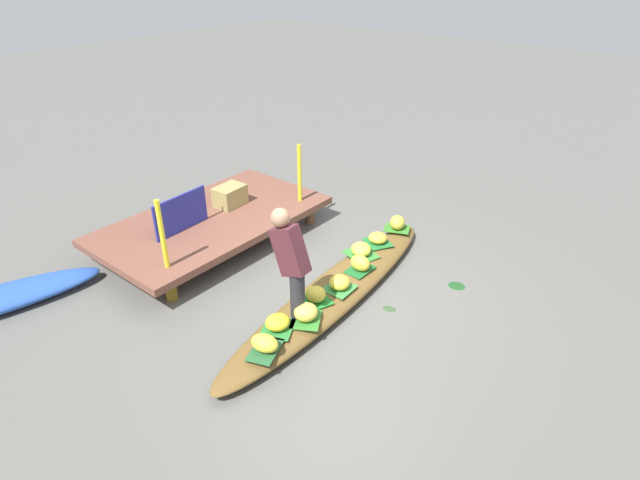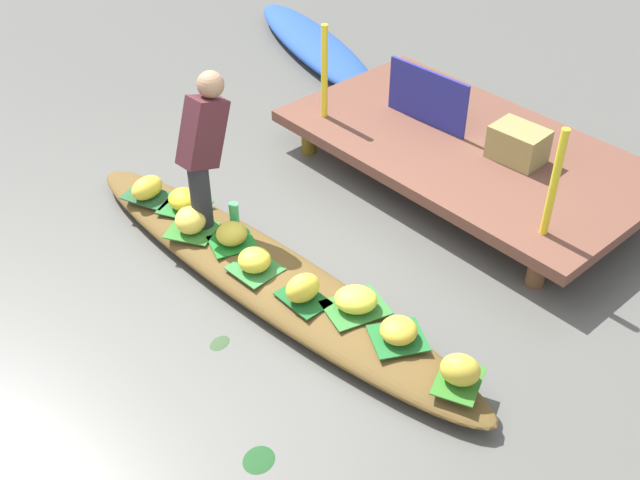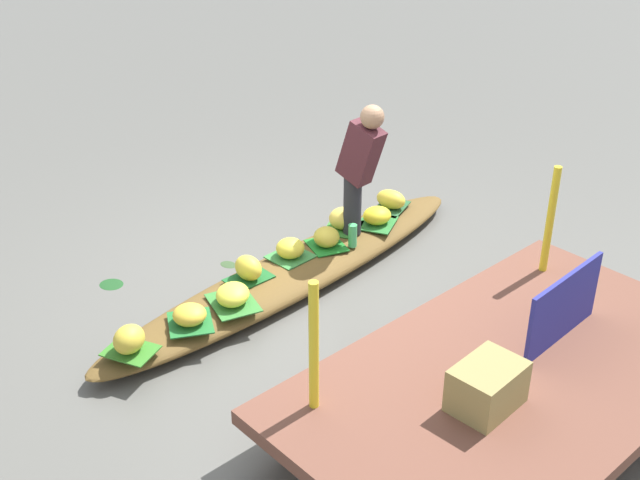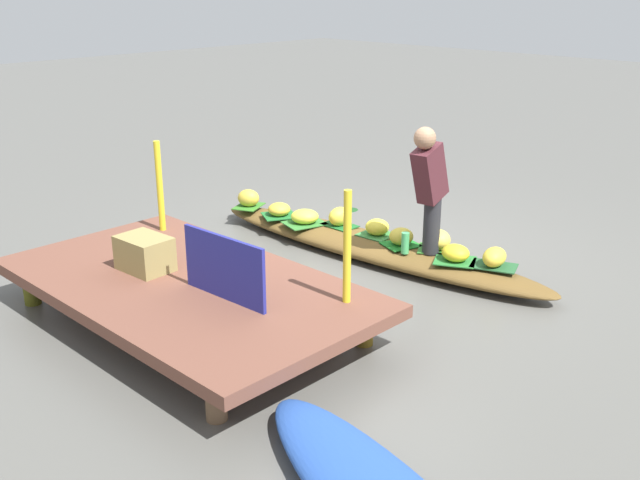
% 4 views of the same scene
% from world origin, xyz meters
% --- Properties ---
extents(canal_water, '(40.00, 40.00, 0.00)m').
position_xyz_m(canal_water, '(0.00, 0.00, 0.00)').
color(canal_water, '#595853').
rests_on(canal_water, ground).
extents(dock_platform, '(3.20, 1.80, 0.38)m').
position_xyz_m(dock_platform, '(0.05, 2.23, 0.32)').
color(dock_platform, brown).
rests_on(dock_platform, ground).
extents(vendor_boat, '(4.09, 0.95, 0.20)m').
position_xyz_m(vendor_boat, '(0.00, 0.00, 0.10)').
color(vendor_boat, brown).
rests_on(vendor_boat, ground).
extents(leaf_mat_0, '(0.37, 0.25, 0.01)m').
position_xyz_m(leaf_mat_0, '(0.46, -0.04, 0.21)').
color(leaf_mat_0, '#1B5B26').
rests_on(leaf_mat_0, vendor_boat).
extents(banana_bunch_0, '(0.20, 0.27, 0.20)m').
position_xyz_m(banana_bunch_0, '(0.46, -0.04, 0.30)').
color(banana_bunch_0, yellow).
rests_on(banana_bunch_0, vendor_boat).
extents(leaf_mat_1, '(0.48, 0.45, 0.01)m').
position_xyz_m(leaf_mat_1, '(-1.01, -0.03, 0.21)').
color(leaf_mat_1, '#287230').
rests_on(leaf_mat_1, vendor_boat).
extents(banana_bunch_1, '(0.29, 0.27, 0.16)m').
position_xyz_m(banana_bunch_1, '(-1.01, -0.03, 0.28)').
color(banana_bunch_1, yellow).
rests_on(banana_bunch_1, vendor_boat).
extents(leaf_mat_2, '(0.39, 0.41, 0.01)m').
position_xyz_m(leaf_mat_2, '(-0.38, -0.02, 0.21)').
color(leaf_mat_2, '#1C7324').
rests_on(leaf_mat_2, vendor_boat).
extents(banana_bunch_2, '(0.32, 0.32, 0.17)m').
position_xyz_m(banana_bunch_2, '(-0.38, -0.02, 0.29)').
color(banana_bunch_2, gold).
rests_on(banana_bunch_2, vendor_boat).
extents(leaf_mat_3, '(0.39, 0.43, 0.01)m').
position_xyz_m(leaf_mat_3, '(1.68, 0.18, 0.21)').
color(leaf_mat_3, '#337524').
rests_on(leaf_mat_3, vendor_boat).
extents(banana_bunch_3, '(0.32, 0.30, 0.20)m').
position_xyz_m(banana_bunch_3, '(1.68, 0.18, 0.30)').
color(banana_bunch_3, gold).
rests_on(banana_bunch_3, vendor_boat).
extents(leaf_mat_4, '(0.48, 0.39, 0.01)m').
position_xyz_m(leaf_mat_4, '(-1.33, -0.16, 0.21)').
color(leaf_mat_4, '#24552E').
rests_on(leaf_mat_4, vendor_boat).
extents(banana_bunch_4, '(0.26, 0.33, 0.18)m').
position_xyz_m(banana_bunch_4, '(-1.33, -0.16, 0.29)').
color(banana_bunch_4, yellow).
rests_on(banana_bunch_4, vendor_boat).
extents(leaf_mat_5, '(0.35, 0.33, 0.01)m').
position_xyz_m(leaf_mat_5, '(-0.02, -0.09, 0.21)').
color(leaf_mat_5, '#367C3A').
rests_on(leaf_mat_5, vendor_boat).
extents(banana_bunch_5, '(0.27, 0.26, 0.17)m').
position_xyz_m(banana_bunch_5, '(-0.02, -0.09, 0.29)').
color(banana_bunch_5, yellow).
rests_on(banana_bunch_5, vendor_boat).
extents(leaf_mat_6, '(0.45, 0.46, 0.01)m').
position_xyz_m(leaf_mat_6, '(1.17, 0.17, 0.21)').
color(leaf_mat_6, '#1F682B').
rests_on(leaf_mat_6, vendor_boat).
extents(banana_bunch_6, '(0.34, 0.34, 0.14)m').
position_xyz_m(banana_bunch_6, '(1.17, 0.17, 0.28)').
color(banana_bunch_6, gold).
rests_on(banana_bunch_6, vendor_boat).
extents(leaf_mat_7, '(0.43, 0.49, 0.01)m').
position_xyz_m(leaf_mat_7, '(0.78, 0.17, 0.21)').
color(leaf_mat_7, '#337530').
rests_on(leaf_mat_7, vendor_boat).
extents(banana_bunch_7, '(0.39, 0.39, 0.15)m').
position_xyz_m(banana_bunch_7, '(0.78, 0.17, 0.28)').
color(banana_bunch_7, yellow).
rests_on(banana_bunch_7, vendor_boat).
extents(leaf_mat_8, '(0.47, 0.45, 0.01)m').
position_xyz_m(leaf_mat_8, '(-0.71, -0.16, 0.21)').
color(leaf_mat_8, '#317429').
rests_on(leaf_mat_8, vendor_boat).
extents(banana_bunch_8, '(0.34, 0.34, 0.20)m').
position_xyz_m(banana_bunch_8, '(-0.71, -0.16, 0.30)').
color(banana_bunch_8, '#F4D04D').
rests_on(banana_bunch_8, vendor_boat).
extents(vendor_person, '(0.21, 0.44, 1.24)m').
position_xyz_m(vendor_person, '(-0.71, 0.03, 0.90)').
color(vendor_person, '#28282D').
rests_on(vendor_person, vendor_boat).
extents(water_bottle, '(0.08, 0.08, 0.21)m').
position_xyz_m(water_bottle, '(-0.54, 0.13, 0.30)').
color(water_bottle, '#46B463').
rests_on(water_bottle, vendor_boat).
extents(market_banner, '(0.86, 0.07, 0.50)m').
position_xyz_m(market_banner, '(-0.45, 2.23, 0.63)').
color(market_banner, navy).
rests_on(market_banner, dock_platform).
extents(railing_post_west, '(0.06, 0.06, 0.87)m').
position_xyz_m(railing_post_west, '(-1.15, 1.63, 0.81)').
color(railing_post_west, yellow).
rests_on(railing_post_west, dock_platform).
extents(railing_post_east, '(0.06, 0.06, 0.87)m').
position_xyz_m(railing_post_east, '(1.25, 1.63, 0.81)').
color(railing_post_east, yellow).
rests_on(railing_post_east, dock_platform).
extents(produce_crate, '(0.46, 0.35, 0.29)m').
position_xyz_m(produce_crate, '(0.49, 2.32, 0.52)').
color(produce_crate, '#93834C').
rests_on(produce_crate, dock_platform).
extents(drifting_plant_0, '(0.25, 0.26, 0.01)m').
position_xyz_m(drifting_plant_0, '(1.19, -1.02, 0.00)').
color(drifting_plant_0, '#1B481F').
rests_on(drifting_plant_0, ground).
extents(drifting_plant_1, '(0.15, 0.19, 0.01)m').
position_xyz_m(drifting_plant_1, '(0.25, -0.62, 0.00)').
color(drifting_plant_1, '#334B2B').
rests_on(drifting_plant_1, ground).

